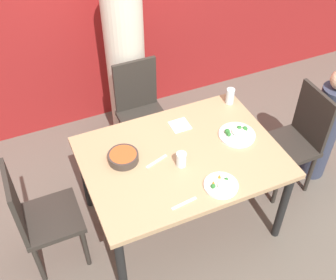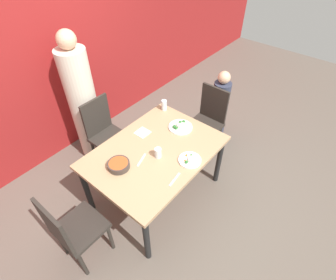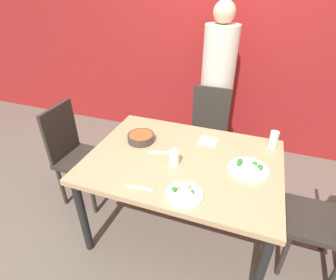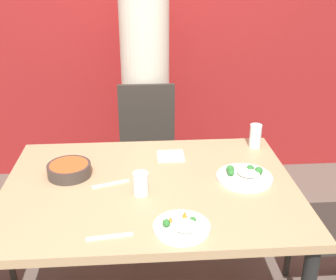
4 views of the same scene
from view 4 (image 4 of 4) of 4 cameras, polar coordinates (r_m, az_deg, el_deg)
wall_back at (r=3.31m, az=-3.56°, el=17.38°), size 10.00×0.06×2.70m
dining_table at (r=2.03m, az=-2.43°, el=-7.90°), size 1.38×1.00×0.73m
chair_adult_spot at (r=2.84m, az=-2.76°, el=-1.50°), size 0.40×0.40×0.94m
person_adult at (r=3.06m, az=-3.04°, el=5.88°), size 0.34×0.34×1.68m
bowl_curry at (r=2.11m, az=-13.23°, el=-3.92°), size 0.21×0.21×0.06m
plate_rice_adult at (r=1.69m, az=1.91°, el=-11.65°), size 0.23×0.23×0.05m
plate_rice_child at (r=2.07m, az=10.40°, el=-4.78°), size 0.27×0.27×0.06m
glass_water_tall at (r=2.39m, az=11.75°, el=0.55°), size 0.07×0.07×0.13m
glass_water_short at (r=1.90m, az=-3.71°, el=-5.91°), size 0.07×0.07×0.11m
napkin_folded at (r=2.25m, az=0.37°, el=-2.18°), size 0.14×0.14×0.01m
fork_steel at (r=1.67m, az=-7.91°, el=-12.84°), size 0.18×0.04×0.01m
spoon_steel at (r=2.01m, az=-7.79°, el=-5.91°), size 0.18×0.08×0.01m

